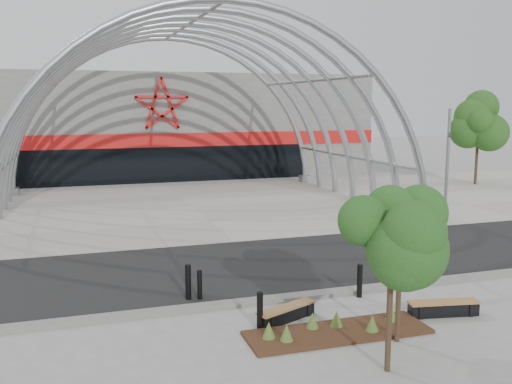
% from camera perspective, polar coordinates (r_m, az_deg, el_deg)
% --- Properties ---
extents(ground, '(140.00, 140.00, 0.00)m').
position_cam_1_polar(ground, '(17.69, 4.07, -10.29)').
color(ground, gray).
rests_on(ground, ground).
extents(road, '(140.00, 7.00, 0.02)m').
position_cam_1_polar(road, '(20.82, 0.43, -7.27)').
color(road, black).
rests_on(road, ground).
extents(forecourt, '(60.00, 17.00, 0.04)m').
position_cam_1_polar(forecourt, '(32.13, -6.34, -1.50)').
color(forecourt, '#A6A095').
rests_on(forecourt, ground).
extents(kerb, '(60.00, 0.50, 0.12)m').
position_cam_1_polar(kerb, '(17.45, 4.38, -10.36)').
color(kerb, slate).
rests_on(kerb, ground).
extents(arena_building, '(34.00, 15.24, 8.00)m').
position_cam_1_polar(arena_building, '(49.35, -10.68, 6.68)').
color(arena_building, slate).
rests_on(arena_building, ground).
extents(vault_canopy, '(20.80, 15.80, 20.36)m').
position_cam_1_polar(vault_canopy, '(32.13, -6.34, -1.51)').
color(vault_canopy, '#9BA0A5').
rests_on(vault_canopy, ground).
extents(planting_bed, '(4.76, 1.50, 0.50)m').
position_cam_1_polar(planting_bed, '(15.03, 7.93, -13.45)').
color(planting_bed, black).
rests_on(planting_bed, ground).
extents(signal_pole, '(0.19, 0.78, 5.53)m').
position_cam_1_polar(signal_pole, '(30.01, 18.59, 2.88)').
color(signal_pole, slate).
rests_on(signal_pole, ground).
extents(street_tree_0, '(1.79, 1.79, 4.07)m').
position_cam_1_polar(street_tree_0, '(12.43, 13.45, -4.79)').
color(street_tree_0, '#312512').
rests_on(street_tree_0, ground).
extents(street_tree_1, '(1.56, 1.56, 3.69)m').
position_cam_1_polar(street_tree_1, '(14.12, 14.29, -4.34)').
color(street_tree_1, '#322516').
rests_on(street_tree_1, ground).
extents(bench_0, '(1.89, 1.14, 0.40)m').
position_cam_1_polar(bench_0, '(15.72, 3.07, -12.06)').
color(bench_0, black).
rests_on(bench_0, ground).
extents(bench_1, '(2.03, 0.79, 0.42)m').
position_cam_1_polar(bench_1, '(16.85, 18.23, -11.01)').
color(bench_1, black).
rests_on(bench_1, ground).
extents(bollard_0, '(0.17, 0.17, 1.08)m').
position_cam_1_polar(bollard_0, '(17.25, -6.80, -8.95)').
color(bollard_0, black).
rests_on(bollard_0, ground).
extents(bollard_1, '(0.15, 0.15, 0.91)m').
position_cam_1_polar(bollard_1, '(17.25, -5.65, -9.23)').
color(bollard_1, black).
rests_on(bollard_1, ground).
extents(bollard_2, '(0.16, 0.16, 1.01)m').
position_cam_1_polar(bollard_2, '(15.00, 0.39, -11.81)').
color(bollard_2, black).
rests_on(bollard_2, ground).
extents(bollard_3, '(0.16, 0.16, 1.02)m').
position_cam_1_polar(bollard_3, '(17.65, 10.32, -8.72)').
color(bollard_3, black).
rests_on(bollard_3, ground).
extents(bollard_4, '(0.15, 0.15, 0.95)m').
position_cam_1_polar(bollard_4, '(20.18, 15.43, -6.75)').
color(bollard_4, black).
rests_on(bollard_4, ground).
extents(bg_tree_1, '(2.70, 2.70, 5.91)m').
position_cam_1_polar(bg_tree_1, '(43.22, 21.37, 6.26)').
color(bg_tree_1, '#2E2015').
rests_on(bg_tree_1, ground).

